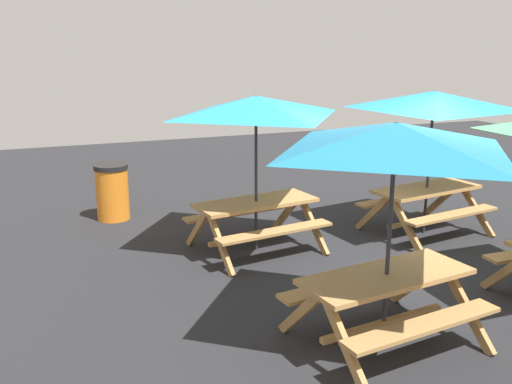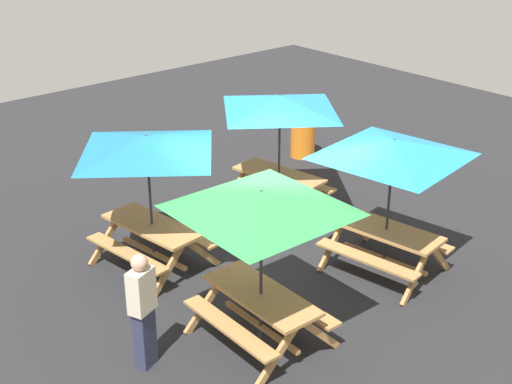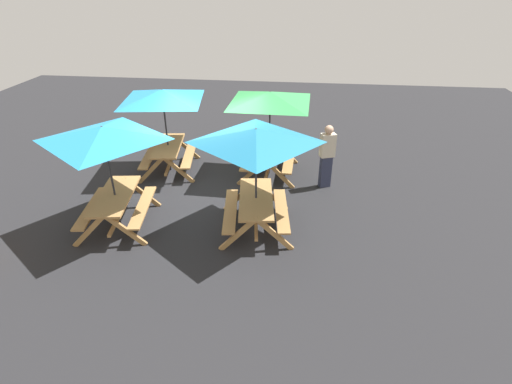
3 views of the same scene
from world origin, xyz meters
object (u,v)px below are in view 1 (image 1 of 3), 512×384
picnic_table_1 (256,118)px  picnic_table_2 (433,111)px  picnic_table_0 (394,155)px  trash_bin_orange (112,192)px

picnic_table_1 → picnic_table_2: same height
picnic_table_2 → picnic_table_0: bearing=-142.1°
picnic_table_0 → picnic_table_1: (-0.22, 3.03, 0.00)m
picnic_table_2 → trash_bin_orange: 5.53m
picnic_table_2 → trash_bin_orange: (-4.62, 2.65, -1.49)m
picnic_table_1 → trash_bin_orange: bearing=118.2°
picnic_table_0 → trash_bin_orange: (-1.99, 5.40, -1.49)m
picnic_table_0 → trash_bin_orange: 5.95m
picnic_table_1 → trash_bin_orange: 3.32m
picnic_table_1 → picnic_table_2: size_ratio=0.83×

